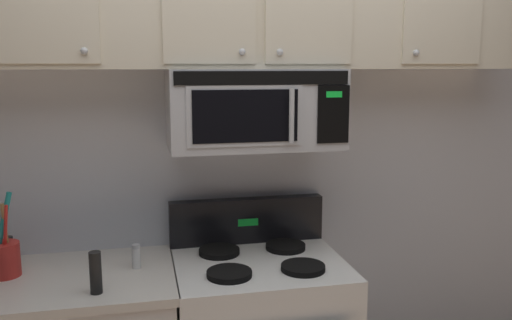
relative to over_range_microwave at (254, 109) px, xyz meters
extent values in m
cube|color=silver|center=(0.00, 0.25, -0.23)|extent=(5.20, 0.10, 2.70)
cube|color=black|center=(0.00, 0.16, -0.57)|extent=(0.76, 0.07, 0.22)
cube|color=#19D83F|center=(0.00, 0.13, -0.57)|extent=(0.10, 0.00, 0.04)
cylinder|color=black|center=(-0.16, -0.26, -0.66)|extent=(0.19, 0.19, 0.02)
cylinder|color=black|center=(0.16, -0.26, -0.66)|extent=(0.19, 0.19, 0.02)
cylinder|color=black|center=(-0.16, 0.02, -0.66)|extent=(0.19, 0.19, 0.02)
cylinder|color=black|center=(0.16, 0.02, -0.66)|extent=(0.19, 0.19, 0.02)
cube|color=#B7BABF|center=(0.00, 0.00, 0.00)|extent=(0.76, 0.39, 0.35)
cube|color=black|center=(0.00, -0.19, 0.14)|extent=(0.73, 0.01, 0.06)
cube|color=#B7BABF|center=(-0.07, -0.19, -0.02)|extent=(0.49, 0.01, 0.25)
cube|color=black|center=(-0.07, -0.20, -0.02)|extent=(0.44, 0.01, 0.22)
cube|color=black|center=(0.31, -0.19, -0.02)|extent=(0.14, 0.01, 0.25)
cube|color=#19D83F|center=(0.31, -0.20, 0.07)|extent=(0.07, 0.00, 0.03)
cylinder|color=#B7BABF|center=(0.11, -0.22, -0.02)|extent=(0.02, 0.02, 0.23)
cube|color=beige|center=(0.00, 0.03, 0.45)|extent=(2.50, 0.33, 0.55)
sphere|color=#B7BABF|center=(-0.70, -0.15, 0.24)|extent=(0.03, 0.03, 0.03)
cube|color=beige|center=(-0.21, -0.14, 0.45)|extent=(0.38, 0.01, 0.51)
sphere|color=#B7BABF|center=(-0.08, -0.15, 0.24)|extent=(0.03, 0.03, 0.03)
cube|color=beige|center=(0.21, -0.14, 0.45)|extent=(0.38, 0.01, 0.51)
sphere|color=#B7BABF|center=(0.08, -0.15, 0.24)|extent=(0.03, 0.03, 0.03)
cube|color=beige|center=(0.83, -0.14, 0.45)|extent=(0.38, 0.01, 0.51)
sphere|color=#B7BABF|center=(0.70, -0.15, 0.24)|extent=(0.03, 0.03, 0.03)
cube|color=beige|center=(-0.84, -0.11, -0.69)|extent=(0.93, 0.65, 0.03)
cylinder|color=red|center=(-1.07, -0.05, -0.60)|extent=(0.13, 0.13, 0.14)
cylinder|color=red|center=(-1.05, -0.08, -0.48)|extent=(0.04, 0.04, 0.24)
cylinder|color=teal|center=(-1.07, -0.06, -0.46)|extent=(0.09, 0.03, 0.28)
cylinder|color=#A87A47|center=(-1.06, -0.05, -0.48)|extent=(0.02, 0.04, 0.24)
cylinder|color=white|center=(-0.54, -0.08, -0.63)|extent=(0.04, 0.04, 0.09)
cylinder|color=#B7BABF|center=(-0.54, -0.08, -0.58)|extent=(0.03, 0.03, 0.02)
cylinder|color=black|center=(-0.69, -0.32, -0.59)|extent=(0.05, 0.05, 0.17)
cylinder|color=#C64C19|center=(-1.09, 0.11, -0.62)|extent=(0.04, 0.04, 0.10)
cylinder|color=black|center=(-1.09, 0.11, -0.56)|extent=(0.04, 0.04, 0.02)
camera|label=1|loc=(-0.51, -2.36, 0.19)|focal=37.93mm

